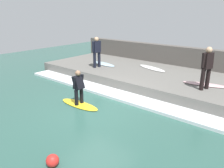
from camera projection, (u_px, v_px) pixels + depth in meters
ground_plane at (97, 107)px, 8.48m from camera, size 28.00×28.00×0.00m
concrete_ledge at (150, 77)px, 11.36m from camera, size 4.40×12.40×0.54m
back_wall at (172, 59)px, 12.99m from camera, size 0.50×13.02×1.63m
wave_foam_crest at (119, 95)px, 9.48m from camera, size 0.92×11.78×0.12m
surfboard_riding at (79, 104)px, 8.62m from camera, size 0.63×1.88×0.06m
surfer_riding at (78, 86)px, 8.38m from camera, size 0.51×0.39×1.36m
surfer_waiting_near at (97, 51)px, 12.00m from camera, size 0.57×0.33×1.68m
surfboard_waiting_near at (104, 64)px, 12.98m from camera, size 0.90×1.93×0.06m
surfer_waiting_far at (207, 66)px, 8.51m from camera, size 0.55×0.39×1.71m
surfboard_waiting_far at (205, 84)px, 9.30m from camera, size 0.90×1.88×0.06m
surfboard_spare at (152, 68)px, 12.01m from camera, size 1.13×2.01×0.06m
marker_buoy at (52, 161)px, 5.18m from camera, size 0.31×0.31×0.31m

